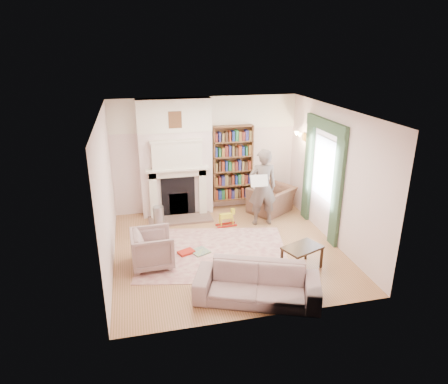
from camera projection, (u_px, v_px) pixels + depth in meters
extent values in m
plane|color=brown|center=(227.00, 248.00, 8.20)|extent=(4.50, 4.50, 0.00)
plane|color=white|center=(227.00, 111.00, 7.22)|extent=(4.50, 4.50, 0.00)
plane|color=beige|center=(206.00, 155.00, 9.76)|extent=(4.50, 0.00, 4.50)
plane|color=beige|center=(264.00, 235.00, 5.65)|extent=(4.50, 0.00, 4.50)
plane|color=beige|center=(106.00, 194.00, 7.23)|extent=(0.00, 4.50, 4.50)
plane|color=beige|center=(333.00, 176.00, 8.18)|extent=(0.00, 4.50, 4.50)
cube|color=beige|center=(176.00, 158.00, 9.44)|extent=(1.70, 0.35, 2.80)
cube|color=silver|center=(178.00, 169.00, 9.24)|extent=(1.47, 0.24, 0.05)
cube|color=black|center=(178.00, 197.00, 9.58)|extent=(0.80, 0.06, 0.96)
cube|color=silver|center=(177.00, 155.00, 9.15)|extent=(1.15, 0.18, 0.62)
cube|color=brown|center=(233.00, 163.00, 9.86)|extent=(1.00, 0.24, 1.85)
cube|color=silver|center=(324.00, 168.00, 8.53)|extent=(0.02, 0.90, 1.30)
cube|color=#2D442B|center=(337.00, 190.00, 7.97)|extent=(0.07, 0.32, 2.40)
cube|color=#2D442B|center=(308.00, 170.00, 9.24)|extent=(0.07, 0.32, 2.40)
cube|color=#2D442B|center=(326.00, 125.00, 8.19)|extent=(0.09, 1.70, 0.24)
cube|color=beige|center=(214.00, 253.00, 8.02)|extent=(3.29, 2.77, 0.01)
imported|color=#472B26|center=(271.00, 200.00, 9.86)|extent=(1.32, 1.28, 0.65)
imported|color=#AEA08F|center=(152.00, 249.00, 7.47)|extent=(0.80, 0.78, 0.70)
imported|color=gray|center=(257.00, 283.00, 6.48)|extent=(2.16, 1.46, 0.59)
imported|color=#584D46|center=(262.00, 187.00, 9.02)|extent=(0.67, 0.45, 1.79)
cube|color=silver|center=(259.00, 181.00, 8.72)|extent=(0.39, 0.12, 0.26)
cylinder|color=#95979C|center=(159.00, 218.00, 8.95)|extent=(0.29, 0.29, 0.55)
cube|color=#BEC344|center=(200.00, 251.00, 8.02)|extent=(0.43, 0.43, 0.03)
cube|color=#A71F13|center=(186.00, 252.00, 7.98)|extent=(0.37, 0.31, 0.05)
cube|color=red|center=(230.00, 259.00, 7.75)|extent=(0.30, 0.29, 0.02)
cube|color=red|center=(249.00, 259.00, 7.76)|extent=(0.30, 0.29, 0.02)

